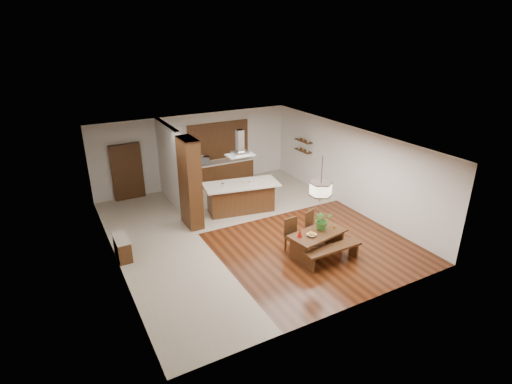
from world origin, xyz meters
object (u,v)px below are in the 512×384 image
hallway_console (122,248)px  foliage_plant (322,220)px  island_cup (251,181)px  pendant_lantern (321,180)px  dining_table (317,238)px  dining_chair_right (315,228)px  dining_bench (333,255)px  fruit_bowl (312,235)px  kitchen_island (241,197)px  microwave (203,161)px  range_hood (240,143)px  dining_chair_left (294,236)px

hallway_console → foliage_plant: 5.62m
island_cup → pendant_lantern: bearing=-86.2°
dining_table → foliage_plant: 0.53m
dining_chair_right → foliage_plant: size_ratio=1.73×
dining_bench → fruit_bowl: 0.78m
hallway_console → fruit_bowl: fruit_bowl is taller
dining_chair_right → foliage_plant: bearing=-123.2°
hallway_console → dining_table: dining_table is taller
kitchen_island → fruit_bowl: bearing=-74.5°
hallway_console → microwave: microwave is taller
pendant_lantern → microwave: pendant_lantern is taller
range_hood → island_cup: 1.42m
hallway_console → kitchen_island: 4.43m
dining_bench → range_hood: bearing=99.5°
dining_bench → microwave: microwave is taller
dining_table → microwave: (-0.85, 6.42, 0.59)m
island_cup → microwave: bearing=102.0°
hallway_console → pendant_lantern: (4.86, -2.42, 1.93)m
foliage_plant → microwave: (-1.08, 6.31, 0.13)m
dining_chair_right → range_hood: size_ratio=1.10×
foliage_plant → fruit_bowl: 0.60m
dining_bench → dining_chair_right: (0.22, 1.14, 0.25)m
island_cup → foliage_plant: bearing=-82.2°
hallway_console → dining_bench: hallway_console is taller
hallway_console → foliage_plant: size_ratio=1.53×
dining_table → range_hood: bearing=99.4°
hallway_console → kitchen_island: (4.26, 1.18, 0.22)m
pendant_lantern → dining_bench: bearing=-80.3°
range_hood → dining_chair_right: bearing=-73.2°
kitchen_island → microwave: microwave is taller
dining_bench → dining_chair_left: 1.19m
hallway_console → dining_chair_right: (5.18, -1.86, 0.18)m
dining_table → microwave: bearing=97.6°
kitchen_island → range_hood: size_ratio=3.00×
dining_bench → fruit_bowl: (-0.37, 0.50, 0.47)m
foliage_plant → pendant_lantern: bearing=-152.6°
foliage_plant → fruit_bowl: (-0.50, -0.20, -0.25)m
pendant_lantern → foliage_plant: (0.23, 0.12, -1.28)m
kitchen_island → microwave: 2.90m
kitchen_island → island_cup: 0.67m
hallway_console → island_cup: (4.63, 1.09, 0.78)m
dining_chair_right → pendant_lantern: bearing=-141.2°
dining_chair_right → foliage_plant: 0.65m
dining_bench → island_cup: size_ratio=13.50×
dining_table → dining_bench: size_ratio=1.02×
dining_chair_left → island_cup: bearing=82.6°
dining_table → kitchen_island: kitchen_island is taller
dining_chair_left → dining_chair_right: size_ratio=1.00×
dining_table → kitchen_island: size_ratio=0.65×
foliage_plant → range_hood: range_hood is taller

